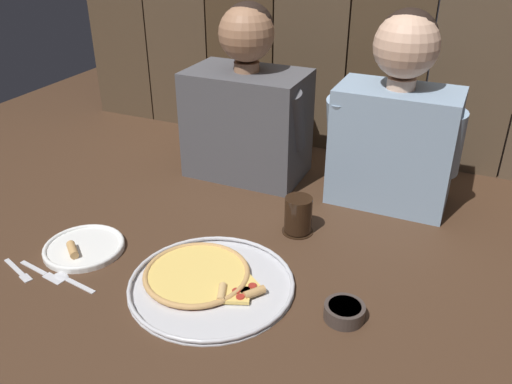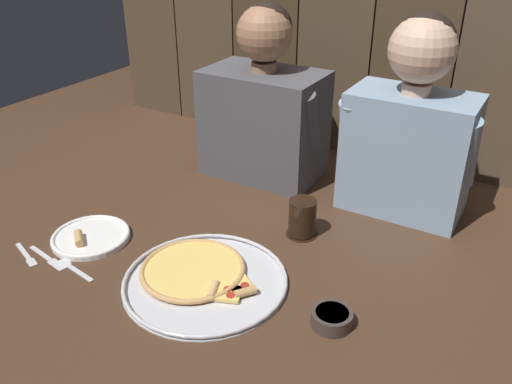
{
  "view_description": "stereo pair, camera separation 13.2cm",
  "coord_description": "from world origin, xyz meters",
  "px_view_note": "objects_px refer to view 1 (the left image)",
  "views": [
    {
      "loc": [
        0.46,
        -0.96,
        0.8
      ],
      "look_at": [
        -0.02,
        0.1,
        0.18
      ],
      "focal_mm": 37.15,
      "sensor_mm": 36.0,
      "label": 1
    },
    {
      "loc": [
        0.57,
        -0.9,
        0.8
      ],
      "look_at": [
        -0.02,
        0.1,
        0.18
      ],
      "focal_mm": 37.15,
      "sensor_mm": 36.0,
      "label": 2
    }
  ],
  "objects_px": {
    "dipping_bowl": "(344,311)",
    "diner_left": "(247,105)",
    "diner_right": "(397,119)",
    "pizza_tray": "(207,280)",
    "drinking_glass": "(298,215)",
    "dinner_plate": "(84,247)"
  },
  "relations": [
    {
      "from": "drinking_glass",
      "to": "dinner_plate",
      "type": "bearing_deg",
      "value": -146.81
    },
    {
      "from": "drinking_glass",
      "to": "pizza_tray",
      "type": "bearing_deg",
      "value": -111.24
    },
    {
      "from": "dipping_bowl",
      "to": "dinner_plate",
      "type": "bearing_deg",
      "value": -177.99
    },
    {
      "from": "drinking_glass",
      "to": "dipping_bowl",
      "type": "distance_m",
      "value": 0.37
    },
    {
      "from": "diner_left",
      "to": "diner_right",
      "type": "xyz_separation_m",
      "value": [
        0.48,
        0.0,
        0.02
      ]
    },
    {
      "from": "dinner_plate",
      "to": "dipping_bowl",
      "type": "relative_size",
      "value": 2.32
    },
    {
      "from": "dinner_plate",
      "to": "diner_left",
      "type": "distance_m",
      "value": 0.68
    },
    {
      "from": "drinking_glass",
      "to": "diner_right",
      "type": "height_order",
      "value": "diner_right"
    },
    {
      "from": "dinner_plate",
      "to": "dipping_bowl",
      "type": "height_order",
      "value": "same"
    },
    {
      "from": "drinking_glass",
      "to": "diner_left",
      "type": "height_order",
      "value": "diner_left"
    },
    {
      "from": "dinner_plate",
      "to": "diner_left",
      "type": "bearing_deg",
      "value": 71.87
    },
    {
      "from": "drinking_glass",
      "to": "dipping_bowl",
      "type": "relative_size",
      "value": 1.17
    },
    {
      "from": "dinner_plate",
      "to": "diner_left",
      "type": "xyz_separation_m",
      "value": [
        0.2,
        0.61,
        0.23
      ]
    },
    {
      "from": "diner_left",
      "to": "pizza_tray",
      "type": "bearing_deg",
      "value": -74.26
    },
    {
      "from": "pizza_tray",
      "to": "drinking_glass",
      "type": "distance_m",
      "value": 0.34
    },
    {
      "from": "pizza_tray",
      "to": "dinner_plate",
      "type": "xyz_separation_m",
      "value": [
        -0.37,
        -0.01,
        -0.0
      ]
    },
    {
      "from": "pizza_tray",
      "to": "drinking_glass",
      "type": "height_order",
      "value": "drinking_glass"
    },
    {
      "from": "drinking_glass",
      "to": "diner_right",
      "type": "distance_m",
      "value": 0.4
    },
    {
      "from": "dipping_bowl",
      "to": "diner_right",
      "type": "bearing_deg",
      "value": 92.76
    },
    {
      "from": "pizza_tray",
      "to": "dinner_plate",
      "type": "height_order",
      "value": "dinner_plate"
    },
    {
      "from": "dipping_bowl",
      "to": "diner_left",
      "type": "bearing_deg",
      "value": 131.01
    },
    {
      "from": "drinking_glass",
      "to": "dipping_bowl",
      "type": "height_order",
      "value": "drinking_glass"
    }
  ]
}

